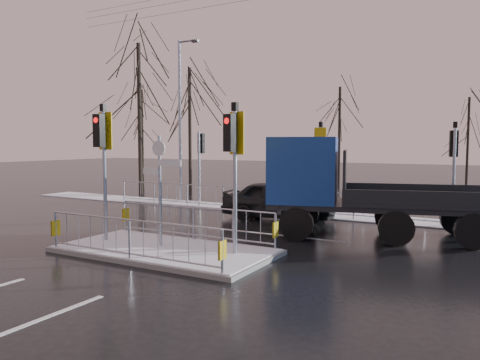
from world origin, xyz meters
The scene contains 13 objects.
ground centered at (0.00, 0.00, 0.00)m, with size 120.00×120.00×0.00m, color black.
snow_verge centered at (0.00, 8.60, 0.02)m, with size 30.00×2.00×0.04m, color white.
lane_markings centered at (0.00, -0.33, 0.00)m, with size 8.00×11.38×0.01m.
traffic_island centered at (-0.01, 0.01, 0.39)m, with size 6.00×3.04×4.15m.
far_kerb_fixtures centered at (0.29, 8.09, 1.02)m, with size 18.00×0.65×3.83m.
car_far_lane centered at (0.37, 6.72, 0.76)m, with size 1.80×4.47×1.52m, color black.
flatbed_truck centered at (3.29, 4.62, 1.70)m, with size 7.33×4.29×3.20m.
tree_near_a centered at (-10.50, 11.00, 6.11)m, with size 4.75×4.75×8.97m.
tree_near_b centered at (-8.00, 12.50, 5.15)m, with size 4.00×4.00×7.55m.
tree_near_c centered at (-12.50, 13.50, 4.50)m, with size 3.50×3.50×6.61m.
tree_far_a centered at (-2.00, 22.00, 4.82)m, with size 3.75×3.75×7.08m.
tree_far_b centered at (6.00, 24.00, 4.18)m, with size 3.25×3.25×6.14m.
street_lamp_left centered at (-6.43, 9.50, 4.49)m, with size 1.25×0.18×8.20m.
Camera 1 is at (7.99, -10.01, 3.02)m, focal length 35.00 mm.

